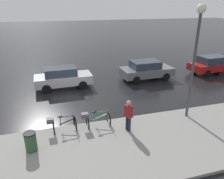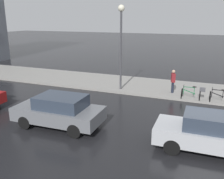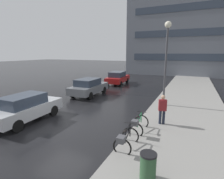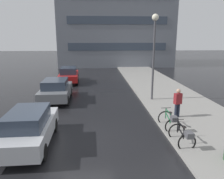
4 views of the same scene
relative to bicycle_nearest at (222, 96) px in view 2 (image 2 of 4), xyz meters
The scene contains 8 objects.
ground_plane 4.10m from the bicycle_nearest, 166.89° to the left, with size 140.00×140.00×0.00m, color black.
sidewalk_kerb 11.12m from the bicycle_nearest, 79.46° to the left, with size 4.80×60.00×0.14m, color gray.
bicycle_nearest is the anchor object (origin of this frame).
bicycle_second 1.66m from the bicycle_nearest, 89.86° to the left, with size 0.76×1.42×0.95m.
car_silver 6.26m from the bicycle_nearest, behind, with size 1.82×4.16×1.55m.
car_grey 9.70m from the bicycle_nearest, 130.95° to the left, with size 2.05×4.29×1.53m.
pedestrian 3.24m from the bicycle_nearest, 73.97° to the left, with size 0.45×0.35×1.71m.
streetlamp 7.58m from the bicycle_nearest, 86.58° to the left, with size 0.45×0.45×5.88m.
Camera 2 is at (-11.81, -0.12, 5.08)m, focal length 40.00 mm.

